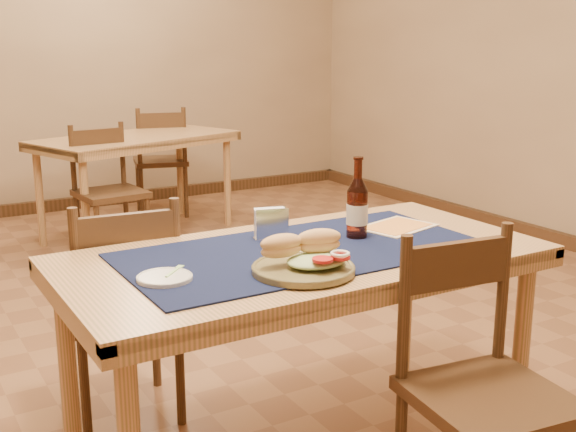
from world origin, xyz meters
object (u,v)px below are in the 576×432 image
main_table (303,275)px  chair_main_near (481,386)px  back_table (136,147)px  sandwich_plate (306,261)px  beer_bottle (357,208)px  chair_main_far (122,306)px  napkin_holder (271,224)px

main_table → chair_main_near: chair_main_near is taller
back_table → sandwich_plate: (-0.62, -3.34, 0.12)m
chair_main_near → sandwich_plate: chair_main_near is taller
main_table → chair_main_near: size_ratio=1.78×
sandwich_plate → beer_bottle: beer_bottle is taller
chair_main_far → napkin_holder: bearing=-41.8°
back_table → sandwich_plate: sandwich_plate is taller
chair_main_far → chair_main_near: 1.35m
chair_main_far → main_table: bearing=-51.1°
chair_main_near → main_table: bearing=111.1°
back_table → beer_bottle: 3.12m
main_table → sandwich_plate: size_ratio=5.13×
back_table → beer_bottle: (-0.26, -3.10, 0.19)m
main_table → back_table: size_ratio=1.00×
main_table → chair_main_far: 0.75m
beer_bottle → sandwich_plate: bearing=-146.4°
sandwich_plate → beer_bottle: bearing=33.6°
chair_main_near → napkin_holder: bearing=108.1°
back_table → sandwich_plate: bearing=-100.5°
back_table → chair_main_far: bearing=-110.4°
chair_main_far → chair_main_near: (0.68, -1.16, 0.00)m
chair_main_near → sandwich_plate: bearing=130.8°
back_table → main_table: bearing=-99.1°
main_table → sandwich_plate: 0.26m
chair_main_far → beer_bottle: bearing=-36.6°
back_table → chair_main_near: 3.76m
main_table → napkin_holder: 0.23m
main_table → napkin_holder: (-0.02, 0.18, 0.14)m
chair_main_near → chair_main_far: bearing=120.5°
chair_main_near → napkin_holder: size_ratio=6.84×
back_table → napkin_holder: (-0.53, -2.96, 0.14)m
chair_main_near → napkin_holder: (-0.25, 0.78, 0.34)m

